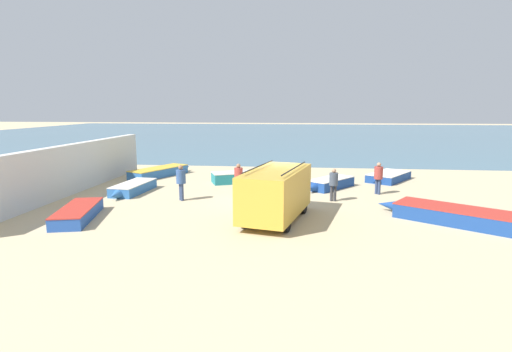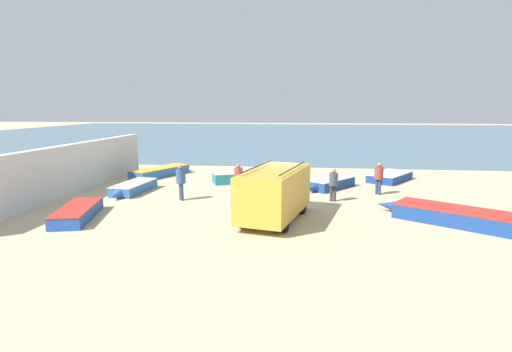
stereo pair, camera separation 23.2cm
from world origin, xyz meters
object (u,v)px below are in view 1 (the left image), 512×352
(parked_van, at_px, (276,192))
(fisherman_0, at_px, (181,179))
(fishing_rowboat_0, at_px, (79,212))
(fishing_rowboat_1, at_px, (243,177))
(fishing_rowboat_3, at_px, (451,215))
(fisherman_3, at_px, (239,177))
(fishing_rowboat_4, at_px, (329,183))
(fisherman_2, at_px, (378,175))
(fisherman_1, at_px, (334,182))
(fishing_rowboat_2, at_px, (132,188))
(fishing_rowboat_6, at_px, (161,172))
(fishing_rowboat_5, at_px, (388,177))

(parked_van, bearing_deg, fisherman_0, 72.17)
(fishing_rowboat_0, distance_m, fishing_rowboat_1, 10.67)
(fishing_rowboat_3, relative_size, fisherman_3, 3.09)
(fishing_rowboat_4, relative_size, fisherman_2, 2.08)
(parked_van, height_order, fishing_rowboat_0, parked_van)
(fishing_rowboat_1, height_order, fisherman_2, fisherman_2)
(fishing_rowboat_0, xyz_separation_m, fisherman_0, (3.35, 3.70, 0.82))
(fisherman_0, distance_m, fisherman_1, 7.65)
(fishing_rowboat_2, relative_size, fisherman_1, 2.45)
(parked_van, bearing_deg, fishing_rowboat_0, 108.06)
(fishing_rowboat_6, bearing_deg, fisherman_3, -106.90)
(parked_van, relative_size, fisherman_0, 2.80)
(fishing_rowboat_0, distance_m, fisherman_0, 5.06)
(fishing_rowboat_2, distance_m, fishing_rowboat_4, 11.11)
(fisherman_0, bearing_deg, fishing_rowboat_0, -170.09)
(fishing_rowboat_6, bearing_deg, fishing_rowboat_2, -152.28)
(fisherman_0, relative_size, fisherman_3, 1.05)
(fishing_rowboat_1, xyz_separation_m, fishing_rowboat_4, (5.21, -1.40, -0.04))
(parked_van, xyz_separation_m, fishing_rowboat_6, (-8.51, 9.89, -0.87))
(fishing_rowboat_1, bearing_deg, fisherman_2, -41.94)
(fisherman_0, distance_m, fisherman_3, 3.06)
(fisherman_2, bearing_deg, fisherman_0, 152.07)
(fishing_rowboat_3, relative_size, fisherman_2, 3.06)
(fishing_rowboat_2, distance_m, fishing_rowboat_5, 15.71)
(fishing_rowboat_1, xyz_separation_m, fishing_rowboat_3, (9.72, -7.82, -0.02))
(fishing_rowboat_2, height_order, fisherman_0, fisherman_0)
(fishing_rowboat_6, distance_m, fisherman_2, 14.36)
(fishing_rowboat_1, height_order, fishing_rowboat_6, fishing_rowboat_1)
(parked_van, bearing_deg, fishing_rowboat_1, 30.29)
(fishing_rowboat_3, relative_size, fisherman_0, 2.94)
(fishing_rowboat_0, xyz_separation_m, fishing_rowboat_6, (-0.18, 10.61, 0.03))
(fisherman_1, height_order, fisherman_3, fisherman_3)
(fishing_rowboat_2, bearing_deg, parked_van, 66.31)
(fishing_rowboat_2, height_order, fisherman_2, fisherman_2)
(fishing_rowboat_3, relative_size, fishing_rowboat_6, 1.00)
(fishing_rowboat_3, height_order, fishing_rowboat_4, fishing_rowboat_3)
(fishing_rowboat_4, distance_m, fishing_rowboat_6, 11.57)
(fisherman_2, bearing_deg, fishing_rowboat_1, 118.61)
(fishing_rowboat_1, xyz_separation_m, fisherman_3, (0.28, -3.83, 0.69))
(fisherman_3, bearing_deg, fisherman_2, 21.42)
(fishing_rowboat_5, bearing_deg, fishing_rowboat_1, -47.18)
(fishing_rowboat_4, xyz_separation_m, fisherman_0, (-7.63, -3.88, 0.79))
(fishing_rowboat_0, distance_m, fishing_rowboat_6, 10.61)
(fishing_rowboat_1, distance_m, fishing_rowboat_4, 5.40)
(fishing_rowboat_1, bearing_deg, fishing_rowboat_3, -61.64)
(fishing_rowboat_0, height_order, fishing_rowboat_5, fishing_rowboat_0)
(fishing_rowboat_6, relative_size, fisherman_3, 3.09)
(fishing_rowboat_0, height_order, fishing_rowboat_2, fishing_rowboat_2)
(fisherman_1, relative_size, fisherman_2, 0.95)
(fisherman_0, relative_size, fisherman_2, 1.04)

